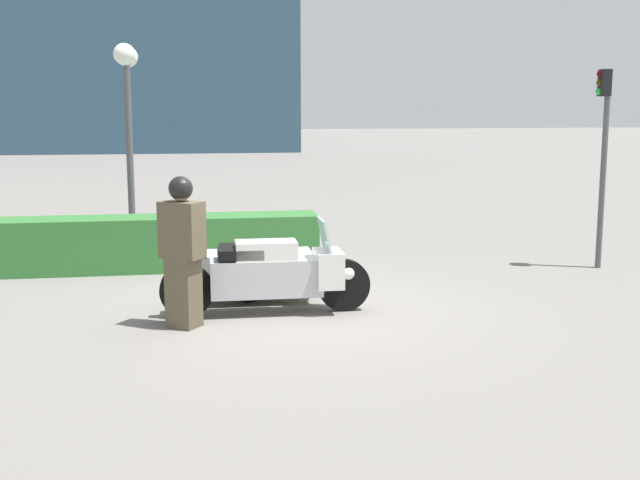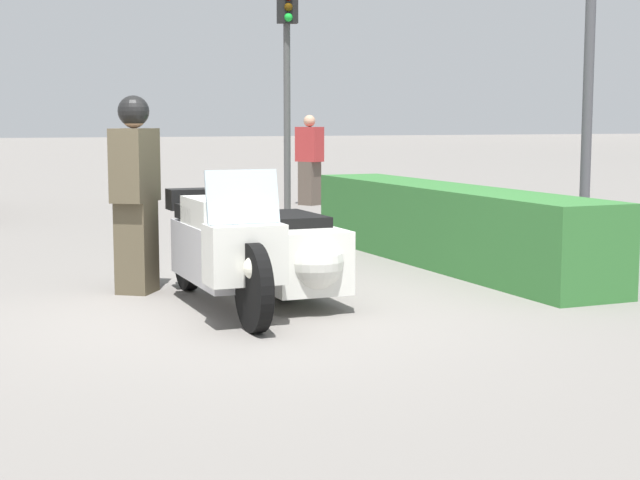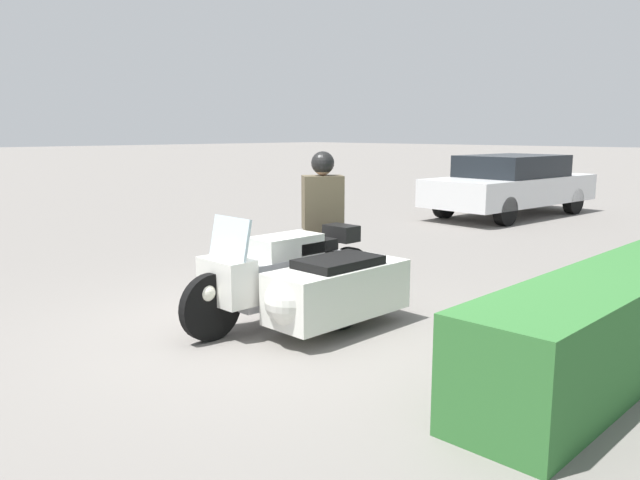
# 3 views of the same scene
# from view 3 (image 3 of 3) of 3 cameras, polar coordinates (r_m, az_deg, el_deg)

# --- Properties ---
(ground_plane) EXTENTS (160.00, 160.00, 0.00)m
(ground_plane) POSITION_cam_3_polar(r_m,az_deg,el_deg) (6.28, -4.56, -8.24)
(ground_plane) COLOR slate
(police_motorcycle) EXTENTS (2.55, 1.25, 1.15)m
(police_motorcycle) POSITION_cam_3_polar(r_m,az_deg,el_deg) (6.25, -1.24, -3.88)
(police_motorcycle) COLOR black
(police_motorcycle) RESTS_ON ground
(officer_rider) EXTENTS (0.55, 0.51, 1.73)m
(officer_rider) POSITION_cam_3_polar(r_m,az_deg,el_deg) (7.42, 0.25, 1.82)
(officer_rider) COLOR brown
(officer_rider) RESTS_ON ground
(hedge_bush_curbside) EXTENTS (4.99, 0.79, 0.82)m
(hedge_bush_curbside) POSITION_cam_3_polar(r_m,az_deg,el_deg) (6.15, 26.69, -5.70)
(hedge_bush_curbside) COLOR #337033
(hedge_bush_curbside) RESTS_ON ground
(parked_car_background) EXTENTS (4.79, 2.17, 1.42)m
(parked_car_background) POSITION_cam_3_polar(r_m,az_deg,el_deg) (15.23, 17.08, 4.92)
(parked_car_background) COLOR silver
(parked_car_background) RESTS_ON ground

